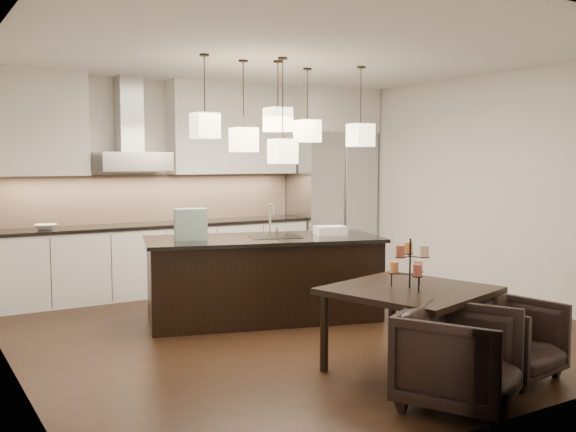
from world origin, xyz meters
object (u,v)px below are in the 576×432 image
refrigerator (331,204)px  armchair_left (459,358)px  dining_table (409,329)px  armchair_right (512,339)px  island_body (263,280)px

refrigerator → armchair_left: bearing=-115.6°
dining_table → armchair_left: armchair_left is taller
dining_table → refrigerator: bearing=47.4°
dining_table → armchair_right: dining_table is taller
dining_table → armchair_right: (0.60, -0.55, -0.04)m
dining_table → armchair_left: size_ratio=1.50×
refrigerator → armchair_left: refrigerator is taller
refrigerator → island_body: (-2.22, -1.87, -0.64)m
dining_table → armchair_left: (-0.25, -0.79, 0.00)m
island_body → armchair_left: bearing=-74.7°
refrigerator → dining_table: bearing=-117.1°
island_body → dining_table: island_body is taller
armchair_right → armchair_left: bearing=-173.2°
armchair_left → island_body: bearing=60.8°
armchair_left → armchair_right: (0.84, 0.23, -0.04)m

